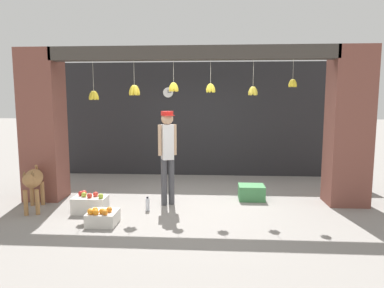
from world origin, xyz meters
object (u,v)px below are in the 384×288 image
object	(u,v)px
produce_box_green	(251,192)
water_bottle	(148,204)
dog	(33,180)
fruit_crate_apples	(90,204)
wall_clock	(168,92)
shopkeeper	(167,150)
fruit_crate_oranges	(102,217)

from	to	relation	value
produce_box_green	water_bottle	bearing A→B (deg)	-157.02
dog	fruit_crate_apples	xyz separation A→B (m)	(1.01, -0.04, -0.39)
water_bottle	wall_clock	bearing A→B (deg)	90.15
shopkeeper	produce_box_green	world-z (taller)	shopkeeper
fruit_crate_apples	water_bottle	xyz separation A→B (m)	(0.96, 0.16, -0.04)
water_bottle	fruit_crate_oranges	bearing A→B (deg)	-129.09
dog	produce_box_green	world-z (taller)	dog
fruit_crate_oranges	water_bottle	world-z (taller)	fruit_crate_oranges
fruit_crate_apples	wall_clock	xyz separation A→B (m)	(0.95, 3.08, 1.95)
shopkeeper	fruit_crate_oranges	xyz separation A→B (m)	(-0.87, -1.09, -0.90)
dog	fruit_crate_oranges	distance (m)	1.57
shopkeeper	fruit_crate_apples	bearing A→B (deg)	0.94
water_bottle	shopkeeper	bearing A→B (deg)	51.57
fruit_crate_oranges	water_bottle	bearing A→B (deg)	50.91
dog	wall_clock	bearing A→B (deg)	128.19
shopkeeper	water_bottle	size ratio (longest dim) A/B	6.92
fruit_crate_apples	wall_clock	bearing A→B (deg)	72.85
water_bottle	dog	bearing A→B (deg)	-176.54
produce_box_green	wall_clock	world-z (taller)	wall_clock
shopkeeper	fruit_crate_apples	distance (m)	1.63
fruit_crate_apples	produce_box_green	bearing A→B (deg)	18.68
wall_clock	fruit_crate_apples	bearing A→B (deg)	-107.15
dog	fruit_crate_oranges	world-z (taller)	dog
fruit_crate_oranges	produce_box_green	size ratio (longest dim) A/B	0.90
dog	fruit_crate_oranges	xyz separation A→B (m)	(1.40, -0.58, -0.42)
water_bottle	wall_clock	distance (m)	3.53
shopkeeper	water_bottle	bearing A→B (deg)	29.11
fruit_crate_oranges	produce_box_green	bearing A→B (deg)	31.48
produce_box_green	fruit_crate_oranges	bearing A→B (deg)	-148.52
produce_box_green	wall_clock	size ratio (longest dim) A/B	1.83
fruit_crate_apples	shopkeeper	bearing A→B (deg)	23.40
wall_clock	dog	bearing A→B (deg)	-122.83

